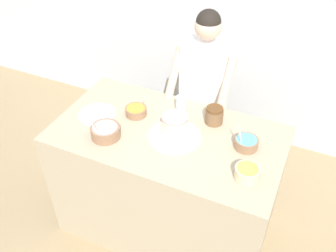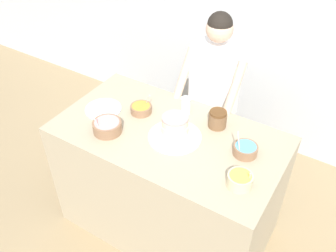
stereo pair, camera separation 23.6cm
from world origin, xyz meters
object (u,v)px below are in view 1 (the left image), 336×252
object	(u,v)px
frosting_bowl_pink	(105,131)
frosting_bowl_yellow	(247,173)
person_baker	(204,87)
frosting_bowl_blue	(246,143)
drinking_glass	(181,105)
stoneware_jar	(214,115)
cake	(175,129)
frosting_bowl_orange	(136,111)
ceramic_plate	(97,114)

from	to	relation	value
frosting_bowl_pink	frosting_bowl_yellow	world-z (taller)	frosting_bowl_yellow
person_baker	frosting_bowl_blue	size ratio (longest dim) A/B	9.06
drinking_glass	stoneware_jar	xyz separation A→B (m)	(0.25, -0.01, -0.00)
cake	frosting_bowl_orange	xyz separation A→B (m)	(-0.34, 0.11, -0.04)
frosting_bowl_pink	stoneware_jar	xyz separation A→B (m)	(0.59, 0.43, 0.02)
person_baker	ceramic_plate	distance (m)	0.84
stoneware_jar	frosting_bowl_orange	bearing A→B (deg)	-164.88
stoneware_jar	frosting_bowl_yellow	bearing A→B (deg)	-50.53
cake	frosting_bowl_yellow	world-z (taller)	cake
frosting_bowl_yellow	ceramic_plate	size ratio (longest dim) A/B	0.56
cake	person_baker	bearing A→B (deg)	92.64
cake	ceramic_plate	bearing A→B (deg)	-178.90
frosting_bowl_yellow	drinking_glass	size ratio (longest dim) A/B	1.14
frosting_bowl_yellow	cake	bearing A→B (deg)	162.68
drinking_glass	frosting_bowl_pink	bearing A→B (deg)	-127.03
drinking_glass	ceramic_plate	xyz separation A→B (m)	(-0.52, -0.28, -0.06)
cake	frosting_bowl_yellow	size ratio (longest dim) A/B	2.41
frosting_bowl_yellow	person_baker	bearing A→B (deg)	125.10
ceramic_plate	person_baker	bearing A→B (deg)	48.43
person_baker	frosting_bowl_blue	world-z (taller)	person_baker
cake	drinking_glass	world-z (taller)	cake
frosting_bowl_yellow	frosting_bowl_orange	bearing A→B (deg)	162.56
cake	frosting_bowl_yellow	bearing A→B (deg)	-17.32
frosting_bowl_yellow	stoneware_jar	bearing A→B (deg)	129.47
cake	drinking_glass	bearing A→B (deg)	105.06
person_baker	frosting_bowl_orange	bearing A→B (deg)	-121.53
frosting_bowl_blue	stoneware_jar	xyz separation A→B (m)	(-0.27, 0.16, 0.02)
person_baker	frosting_bowl_pink	distance (m)	0.89
frosting_bowl_orange	drinking_glass	distance (m)	0.31
cake	frosting_bowl_blue	world-z (taller)	frosting_bowl_blue
person_baker	frosting_bowl_yellow	world-z (taller)	person_baker
frosting_bowl_blue	cake	bearing A→B (deg)	-168.14
frosting_bowl_orange	stoneware_jar	distance (m)	0.54
drinking_glass	frosting_bowl_yellow	bearing A→B (deg)	-35.81
frosting_bowl_yellow	frosting_bowl_pink	bearing A→B (deg)	-178.79
frosting_bowl_pink	ceramic_plate	distance (m)	0.25
stoneware_jar	ceramic_plate	bearing A→B (deg)	-161.24
cake	frosting_bowl_orange	world-z (taller)	cake
person_baker	frosting_bowl_pink	xyz separation A→B (m)	(-0.38, -0.80, 0.03)
frosting_bowl_yellow	ceramic_plate	world-z (taller)	frosting_bowl_yellow
frosting_bowl_pink	drinking_glass	size ratio (longest dim) A/B	1.51
frosting_bowl_orange	ceramic_plate	size ratio (longest dim) A/B	0.58
person_baker	stoneware_jar	xyz separation A→B (m)	(0.21, -0.37, 0.05)
frosting_bowl_orange	stoneware_jar	world-z (taller)	frosting_bowl_orange
frosting_bowl_orange	drinking_glass	bearing A→B (deg)	29.97
frosting_bowl_orange	ceramic_plate	bearing A→B (deg)	-154.01
cake	ceramic_plate	size ratio (longest dim) A/B	1.35
person_baker	cake	size ratio (longest dim) A/B	4.53
frosting_bowl_blue	frosting_bowl_orange	world-z (taller)	frosting_bowl_blue
frosting_bowl_blue	stoneware_jar	world-z (taller)	frosting_bowl_blue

